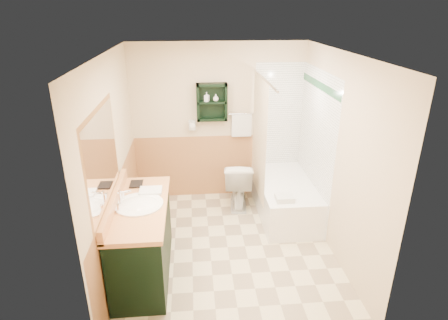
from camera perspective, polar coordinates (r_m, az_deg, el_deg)
floor at (r=4.91m, az=0.55°, el=-13.15°), size 3.00×3.00×0.00m
back_wall at (r=5.75m, az=-0.88°, el=5.71°), size 2.60×0.04×2.40m
left_wall at (r=4.40m, az=-16.77°, el=-0.68°), size 0.04×3.00×2.40m
right_wall at (r=4.63m, az=17.08°, el=0.46°), size 0.04×3.00×2.40m
ceiling at (r=4.01m, az=0.68°, el=16.20°), size 2.60×3.00×0.04m
wainscot_left at (r=4.70m, az=-15.40°, el=-8.53°), size 2.98×2.98×1.00m
wainscot_back at (r=5.96m, az=-0.82°, el=-0.85°), size 2.58×2.58×1.00m
mirror_frame at (r=3.78m, az=-18.04°, el=0.26°), size 1.30×1.30×1.00m
mirror_glass at (r=3.78m, az=-17.97°, el=0.26°), size 1.20×1.20×0.90m
tile_right at (r=5.32m, az=13.64°, el=1.97°), size 1.50×1.50×2.10m
tile_back at (r=5.91m, az=9.15°, el=4.37°), size 0.95×0.95×2.10m
tile_accent at (r=5.10m, az=14.41°, el=10.95°), size 1.50×1.50×0.10m
wall_shelf at (r=5.54m, az=-1.86°, el=8.80°), size 0.45×0.15×0.55m
hair_dryer at (r=5.65m, az=-4.88°, el=5.32°), size 0.10×0.24×0.18m
towel_bar at (r=5.67m, az=2.71°, el=7.04°), size 0.40×0.06×0.40m
curtain_rod at (r=4.88m, az=6.10°, el=12.23°), size 0.03×1.60×0.03m
shower_curtain at (r=5.27m, az=5.37°, el=3.45°), size 1.05×1.05×1.70m
vanity at (r=4.36m, az=-12.33°, el=-11.80°), size 0.59×1.40×0.89m
bathtub at (r=5.57m, az=9.33°, el=-5.65°), size 0.78×1.50×0.52m
toilet at (r=5.69m, az=2.15°, el=-3.60°), size 0.48×0.77×0.72m
counter_towel at (r=4.35m, az=-11.12°, el=-4.66°), size 0.25×0.20×0.04m
vanity_book at (r=4.54m, az=-14.27°, el=-2.57°), size 0.15×0.02×0.20m
tub_towel at (r=4.92m, az=9.20°, el=-5.75°), size 0.23×0.19×0.07m
soap_bottle_a at (r=5.52m, az=-2.64°, el=9.24°), size 0.11×0.15×0.06m
soap_bottle_b at (r=5.52m, az=-1.26°, el=9.37°), size 0.11×0.12×0.08m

